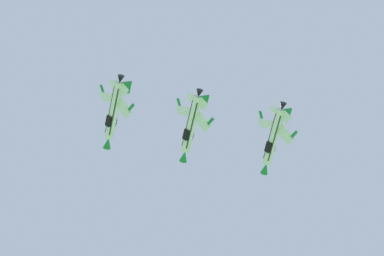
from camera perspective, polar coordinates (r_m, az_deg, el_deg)
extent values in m
cylinder|color=silver|center=(171.05, -5.21, 1.16)|extent=(1.79, 12.01, 1.70)
cube|color=#2D3338|center=(170.76, -5.33, 1.14)|extent=(1.36, 10.09, 1.33)
cone|color=#197A38|center=(173.84, -5.63, -0.98)|extent=(1.58, 2.41, 1.56)
cone|color=black|center=(168.65, -4.80, 3.25)|extent=(1.37, 1.61, 1.36)
ellipsoid|color=#192333|center=(172.45, -5.21, 0.38)|extent=(1.58, 3.21, 1.55)
cube|color=black|center=(171.36, -5.55, 0.48)|extent=(1.38, 2.21, 1.38)
cube|color=silver|center=(172.16, -5.66, 2.03)|extent=(3.56, 3.11, 3.20)
cube|color=#197A38|center=(173.23, -6.02, 2.64)|extent=(1.25, 1.67, 0.57)
cube|color=silver|center=(168.58, -4.59, 1.33)|extent=(3.56, 3.08, 3.20)
cube|color=#197A38|center=(166.75, -4.07, 1.40)|extent=(1.23, 1.67, 0.57)
cube|color=silver|center=(170.27, -5.22, 2.93)|extent=(2.15, 2.19, 1.71)
cube|color=silver|center=(168.16, -4.58, 2.53)|extent=(2.13, 2.18, 1.71)
cube|color=#197A38|center=(170.47, -4.45, 2.69)|extent=(2.05, 2.62, 1.92)
cylinder|color=silver|center=(171.29, -0.02, 0.25)|extent=(1.79, 12.01, 1.70)
cube|color=#2D3338|center=(170.97, -0.13, 0.23)|extent=(1.36, 10.09, 1.32)
cone|color=#197A38|center=(174.06, -0.53, -1.88)|extent=(1.58, 2.41, 1.56)
cone|color=black|center=(168.91, 0.47, 2.32)|extent=(1.37, 1.61, 1.36)
ellipsoid|color=#192333|center=(172.73, -0.06, -0.52)|extent=(1.58, 3.21, 1.56)
cube|color=black|center=(171.54, -0.37, -0.43)|extent=(1.38, 2.21, 1.38)
cube|color=silver|center=(172.23, -0.50, 1.12)|extent=(3.57, 3.11, 3.19)
cube|color=#197A38|center=(173.17, -0.89, 1.73)|extent=(1.25, 1.67, 0.57)
cube|color=silver|center=(169.00, 0.67, 0.41)|extent=(3.57, 3.09, 3.19)
cube|color=#197A38|center=(167.32, 1.25, 0.46)|extent=(1.23, 1.67, 0.57)
cube|color=silver|center=(170.43, 0.00, 2.01)|extent=(2.15, 2.19, 1.71)
cube|color=silver|center=(168.52, 0.70, 1.60)|extent=(2.14, 2.18, 1.71)
cube|color=#197A38|center=(170.85, 0.75, 1.78)|extent=(2.05, 2.62, 1.93)
cylinder|color=silver|center=(173.46, 5.48, -0.60)|extent=(1.79, 12.01, 1.70)
cube|color=#2D3338|center=(173.12, 5.38, -0.61)|extent=(1.33, 10.09, 1.35)
cone|color=#197A38|center=(176.17, 4.90, -2.69)|extent=(1.58, 2.41, 1.56)
cone|color=black|center=(171.14, 6.05, 1.44)|extent=(1.37, 1.61, 1.36)
ellipsoid|color=#192333|center=(174.90, 5.41, -1.35)|extent=(1.58, 3.21, 1.55)
cube|color=black|center=(173.66, 5.13, -1.27)|extent=(1.37, 2.21, 1.38)
cube|color=silver|center=(174.30, 5.00, 0.27)|extent=(3.47, 3.06, 3.29)
cube|color=#197A38|center=(175.15, 4.62, 0.89)|extent=(1.24, 1.67, 0.58)
cube|color=silver|center=(171.30, 6.22, -0.45)|extent=(3.46, 3.03, 3.29)
cube|color=#197A38|center=(169.73, 6.82, -0.41)|extent=(1.23, 1.67, 0.58)
cube|color=silver|center=(172.58, 5.55, 1.14)|extent=(2.10, 2.17, 1.76)
cube|color=silver|center=(170.81, 6.27, 0.72)|extent=(2.08, 2.16, 1.76)
cube|color=#197A38|center=(173.14, 6.28, 0.90)|extent=(2.11, 2.62, 1.86)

